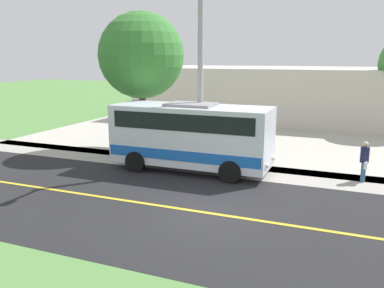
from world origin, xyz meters
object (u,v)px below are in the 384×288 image
Objects in this scene: shuttle_bus_front at (191,134)px; street_light_pole at (200,63)px; tree_curbside at (141,56)px; pedestrian_with_bags at (364,160)px; commercial_building at (287,93)px.

shuttle_bus_front is 3.02m from street_light_pole.
street_light_pole reaches higher than tree_curbside.
street_light_pole is 4.90m from tree_curbside.
commercial_building is at bearing -160.68° from pedestrian_with_bags.
pedestrian_with_bags is at bearing 95.16° from street_light_pole.
tree_curbside reaches higher than commercial_building.
tree_curbside is at bearing -21.14° from commercial_building.
street_light_pole is 16.76m from commercial_building.
commercial_building is at bearing 158.86° from tree_curbside.
shuttle_bus_front is at bearing 53.81° from tree_curbside.
shuttle_bus_front is 5.94m from tree_curbside.
street_light_pole reaches higher than pedestrian_with_bags.
commercial_building reaches higher than pedestrian_with_bags.
street_light_pole is at bearing -4.22° from commercial_building.
tree_curbside is 15.29m from commercial_building.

